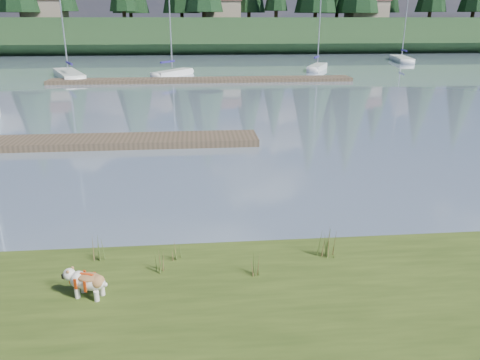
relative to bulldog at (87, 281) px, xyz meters
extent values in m
plane|color=#8296AC|center=(0.71, 33.46, -0.67)|extent=(200.00, 200.00, 0.00)
cube|color=#1C3319|center=(0.71, 76.46, 1.83)|extent=(200.00, 20.00, 5.00)
cylinder|color=silver|center=(-0.19, -0.04, -0.23)|extent=(0.09, 0.09, 0.20)
cylinder|color=silver|center=(-0.13, 0.15, -0.23)|extent=(0.09, 0.09, 0.20)
cylinder|color=silver|center=(0.18, -0.17, -0.23)|extent=(0.09, 0.09, 0.20)
cylinder|color=silver|center=(0.24, 0.02, -0.23)|extent=(0.09, 0.09, 0.20)
ellipsoid|color=silver|center=(0.03, -0.01, -0.02)|extent=(0.72, 0.53, 0.31)
ellipsoid|color=#A06C3C|center=(0.03, -0.01, 0.08)|extent=(0.53, 0.44, 0.11)
ellipsoid|color=silver|center=(-0.34, 0.12, 0.08)|extent=(0.29, 0.30, 0.23)
cube|color=black|center=(-0.43, 0.15, 0.04)|extent=(0.10, 0.13, 0.09)
cube|color=#4C3D2C|center=(-3.29, 12.46, -0.52)|extent=(16.00, 2.00, 0.30)
cube|color=#4C3D2C|center=(2.71, 33.46, -0.52)|extent=(26.00, 2.20, 0.30)
cube|color=white|center=(-9.54, 37.46, -0.45)|extent=(4.62, 7.99, 0.70)
ellipsoid|color=white|center=(-11.02, 41.11, -0.45)|extent=(2.40, 2.64, 0.70)
cube|color=navy|center=(-9.14, 36.46, 0.73)|extent=(1.36, 2.98, 0.20)
cube|color=white|center=(-0.05, 37.57, -0.45)|extent=(3.82, 5.07, 0.70)
ellipsoid|color=white|center=(1.35, 39.78, -0.45)|extent=(1.73, 1.82, 0.70)
cylinder|color=silver|center=(-0.05, 37.57, 4.26)|extent=(0.12, 0.12, 8.26)
cube|color=navy|center=(-0.44, 36.97, 0.73)|extent=(1.29, 1.87, 0.20)
cube|color=white|center=(14.93, 41.79, -0.45)|extent=(3.31, 5.30, 0.70)
ellipsoid|color=white|center=(16.04, 44.19, -0.45)|extent=(1.65, 1.79, 0.70)
cylinder|color=silver|center=(14.93, 41.79, 4.20)|extent=(0.12, 0.12, 8.15)
cube|color=navy|center=(14.63, 41.14, 0.73)|extent=(1.07, 1.99, 0.20)
cube|color=white|center=(28.24, 51.24, -0.45)|extent=(3.20, 7.59, 0.70)
ellipsoid|color=white|center=(29.01, 54.86, -0.45)|extent=(2.00, 2.31, 0.70)
cylinder|color=silver|center=(28.24, 51.24, 5.65)|extent=(0.12, 0.12, 11.04)
cube|color=navy|center=(28.03, 50.26, 0.73)|extent=(0.81, 2.92, 0.20)
cone|color=#475B23|center=(1.21, 0.79, -0.05)|extent=(0.03, 0.03, 0.55)
cone|color=brown|center=(1.32, 0.72, -0.10)|extent=(0.03, 0.03, 0.44)
cone|color=#475B23|center=(1.27, 0.82, -0.02)|extent=(0.03, 0.03, 0.61)
cone|color=brown|center=(1.35, 0.76, -0.13)|extent=(0.03, 0.03, 0.39)
cone|color=#475B23|center=(1.23, 0.71, -0.08)|extent=(0.03, 0.03, 0.50)
cone|color=#475B23|center=(1.50, 1.28, -0.09)|extent=(0.03, 0.03, 0.46)
cone|color=brown|center=(1.61, 1.21, -0.14)|extent=(0.03, 0.03, 0.37)
cone|color=#475B23|center=(1.56, 1.31, -0.07)|extent=(0.03, 0.03, 0.51)
cone|color=brown|center=(1.64, 1.25, -0.16)|extent=(0.03, 0.03, 0.32)
cone|color=#475B23|center=(1.52, 1.20, -0.12)|extent=(0.03, 0.03, 0.42)
cone|color=#475B23|center=(4.81, 1.09, 0.01)|extent=(0.03, 0.03, 0.68)
cone|color=brown|center=(4.92, 1.02, -0.05)|extent=(0.03, 0.03, 0.54)
cone|color=#475B23|center=(4.87, 1.12, 0.05)|extent=(0.03, 0.03, 0.74)
cone|color=brown|center=(4.95, 1.06, -0.09)|extent=(0.03, 0.03, 0.47)
cone|color=#475B23|center=(4.83, 1.01, -0.02)|extent=(0.03, 0.03, 0.61)
cone|color=#475B23|center=(-0.14, 1.43, -0.05)|extent=(0.03, 0.03, 0.54)
cone|color=brown|center=(-0.03, 1.36, -0.11)|extent=(0.03, 0.03, 0.43)
cone|color=#475B23|center=(-0.08, 1.46, -0.03)|extent=(0.03, 0.03, 0.60)
cone|color=brown|center=(0.00, 1.40, -0.13)|extent=(0.03, 0.03, 0.38)
cone|color=#475B23|center=(-0.12, 1.35, -0.08)|extent=(0.03, 0.03, 0.49)
cone|color=#475B23|center=(3.08, 0.52, -0.10)|extent=(0.03, 0.03, 0.45)
cone|color=brown|center=(3.19, 0.45, -0.15)|extent=(0.03, 0.03, 0.36)
cone|color=#475B23|center=(3.14, 0.55, -0.08)|extent=(0.03, 0.03, 0.49)
cone|color=brown|center=(3.22, 0.49, -0.17)|extent=(0.03, 0.03, 0.31)
cone|color=#475B23|center=(3.10, 0.44, -0.12)|extent=(0.03, 0.03, 0.40)
cone|color=#475B23|center=(4.63, 1.13, 0.00)|extent=(0.03, 0.03, 0.65)
cone|color=brown|center=(4.74, 1.06, -0.07)|extent=(0.03, 0.03, 0.52)
cone|color=#475B23|center=(4.69, 1.16, 0.03)|extent=(0.03, 0.03, 0.71)
cone|color=brown|center=(4.77, 1.10, -0.10)|extent=(0.03, 0.03, 0.45)
cone|color=#475B23|center=(4.65, 1.05, -0.03)|extent=(0.03, 0.03, 0.58)
cube|color=#33281C|center=(0.71, 1.86, -0.60)|extent=(60.00, 0.50, 0.14)
cylinder|color=#382619|center=(-24.29, 71.46, 5.23)|extent=(0.60, 0.60, 1.80)
cylinder|color=#382619|center=(-9.29, 75.46, 5.23)|extent=(0.60, 0.60, 1.80)
cylinder|color=#382619|center=(3.71, 69.46, 5.23)|extent=(0.60, 0.60, 1.80)
cylinder|color=#382619|center=(15.71, 73.46, 5.23)|extent=(0.60, 0.60, 1.80)
cylinder|color=#382619|center=(28.71, 71.46, 5.23)|extent=(0.60, 0.60, 1.80)
cylinder|color=#382619|center=(42.71, 74.46, 5.23)|extent=(0.60, 0.60, 1.80)
cube|color=gray|center=(-21.29, 73.46, 5.73)|extent=(6.00, 5.00, 2.80)
cube|color=gray|center=(6.71, 74.46, 5.73)|extent=(6.00, 5.00, 2.80)
cube|color=gray|center=(30.71, 72.46, 5.73)|extent=(6.00, 5.00, 2.80)
camera|label=1|loc=(2.08, -7.67, 4.53)|focal=35.00mm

